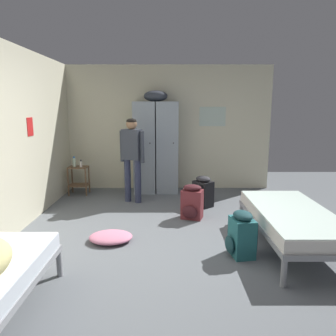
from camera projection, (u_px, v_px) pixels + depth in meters
ground_plane at (168, 244)px, 4.12m from camera, size 9.37×9.37×0.00m
room_backdrop at (92, 135)px, 5.11m from camera, size 4.33×5.91×2.60m
locker_bank at (156, 146)px, 6.54m from camera, size 0.90×0.55×2.07m
shelf_unit at (79, 178)px, 6.44m from camera, size 0.38×0.30×0.57m
bed_right at (292, 218)px, 3.98m from camera, size 0.90×1.90×0.49m
person_traveler at (132, 152)px, 5.80m from camera, size 0.46×0.31×1.55m
water_bottle at (74, 162)px, 6.40m from camera, size 0.07×0.07×0.20m
lotion_bottle at (81, 164)px, 6.35m from camera, size 0.05×0.05×0.14m
backpack_black at (203, 192)px, 5.66m from camera, size 0.42×0.41×0.55m
backpack_teal at (241, 235)px, 3.77m from camera, size 0.37×0.35×0.55m
backpack_maroon at (192, 203)px, 5.04m from camera, size 0.38×0.39×0.55m
clothes_pile_pink at (111, 237)px, 4.21m from camera, size 0.57×0.47×0.11m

